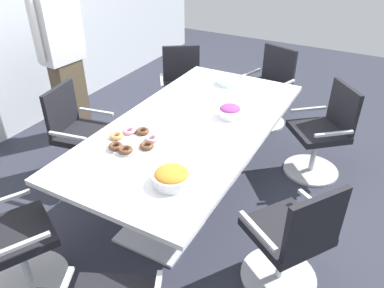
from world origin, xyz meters
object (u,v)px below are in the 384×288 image
office_chair_3 (268,91)px  plate_stack (227,82)px  person_standing_1 (63,53)px  snack_bowl_candy_mix (230,111)px  office_chair_1 (291,242)px  snack_bowl_chips_orange (172,177)px  office_chair_5 (81,138)px  donut_platter (133,141)px  conference_table (192,136)px  office_chair_2 (322,136)px  office_chair_4 (183,91)px  office_chair_6 (8,244)px

office_chair_3 → plate_stack: bearing=93.4°
person_standing_1 → snack_bowl_candy_mix: 1.97m
office_chair_1 → snack_bowl_chips_orange: 0.89m
office_chair_3 → office_chair_5: bearing=75.4°
donut_platter → plate_stack: plate_stack is taller
snack_bowl_chips_orange → person_standing_1: bearing=61.2°
office_chair_1 → plate_stack: 1.88m
office_chair_1 → office_chair_5: same height
conference_table → person_standing_1: 1.81m
office_chair_2 → office_chair_4: size_ratio=1.00×
conference_table → office_chair_4: (1.20, 0.78, -0.22)m
office_chair_1 → plate_stack: (1.45, 1.13, 0.37)m
office_chair_4 → office_chair_5: same height
office_chair_2 → snack_bowl_chips_orange: bearing=118.6°
office_chair_2 → office_chair_5: 2.32m
snack_bowl_chips_orange → snack_bowl_candy_mix: size_ratio=1.27×
donut_platter → office_chair_2: bearing=-39.8°
plate_stack → office_chair_5: bearing=137.8°
office_chair_1 → office_chair_4: (1.75, 1.82, 0.00)m
office_chair_3 → office_chair_4: 1.03m
snack_bowl_candy_mix → office_chair_3: bearing=4.2°
person_standing_1 → donut_platter: size_ratio=4.69×
conference_table → office_chair_6: office_chair_6 is taller
office_chair_6 → office_chair_3: bearing=105.2°
office_chair_3 → person_standing_1: person_standing_1 is taller
office_chair_1 → donut_platter: 1.34m
office_chair_2 → conference_table: bearing=94.9°
office_chair_1 → office_chair_3: 2.43m
office_chair_1 → donut_platter: bearing=120.8°
person_standing_1 → plate_stack: bearing=114.0°
office_chair_2 → snack_bowl_chips_orange: size_ratio=3.60×
office_chair_3 → snack_bowl_candy_mix: (-1.43, -0.10, 0.40)m
snack_bowl_chips_orange → plate_stack: size_ratio=1.13×
office_chair_6 → donut_platter: 1.09m
conference_table → office_chair_4: 1.45m
office_chair_4 → snack_bowl_chips_orange: office_chair_4 is taller
donut_platter → plate_stack: 1.39m
person_standing_1 → snack_bowl_candy_mix: size_ratio=9.29×
office_chair_2 → snack_bowl_candy_mix: bearing=93.5°
office_chair_5 → snack_bowl_chips_orange: bearing=57.6°
office_chair_1 → snack_bowl_candy_mix: bearing=79.1°
office_chair_1 → office_chair_2: bearing=38.7°
conference_table → office_chair_4: size_ratio=2.64×
office_chair_6 → person_standing_1: person_standing_1 is taller
office_chair_3 → office_chair_5: size_ratio=1.00×
snack_bowl_candy_mix → plate_stack: 0.71m
office_chair_3 → office_chair_4: bearing=46.7°
office_chair_5 → donut_platter: office_chair_5 is taller
office_chair_2 → snack_bowl_chips_orange: office_chair_2 is taller
conference_table → office_chair_5: size_ratio=2.64×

